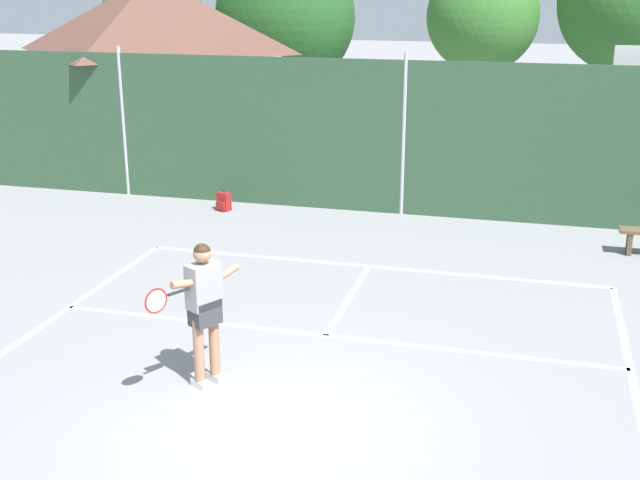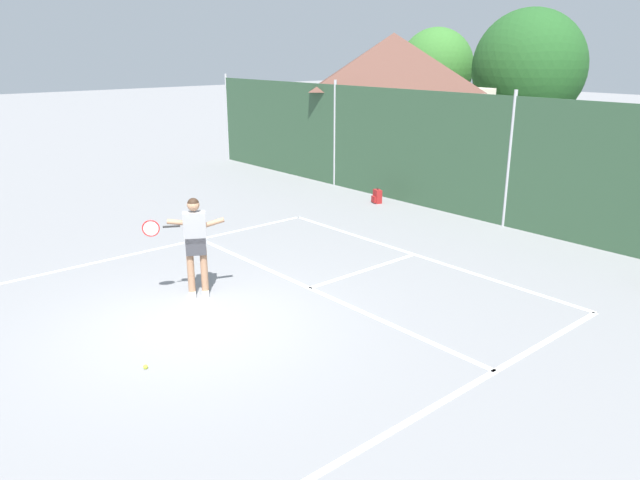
{
  "view_description": "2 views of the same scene",
  "coord_description": "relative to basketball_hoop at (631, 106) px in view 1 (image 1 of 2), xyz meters",
  "views": [
    {
      "loc": [
        2.64,
        -7.74,
        4.84
      ],
      "look_at": [
        -0.6,
        4.43,
        0.77
      ],
      "focal_mm": 45.43,
      "sensor_mm": 36.0,
      "label": 1
    },
    {
      "loc": [
        8.18,
        -4.33,
        4.35
      ],
      "look_at": [
        0.99,
        1.88,
        1.33
      ],
      "focal_mm": 33.75,
      "sensor_mm": 36.0,
      "label": 2
    }
  ],
  "objects": [
    {
      "name": "treeline_backdrop",
      "position": [
        -4.04,
        8.74,
        1.47
      ],
      "size": [
        25.01,
        4.24,
        6.38
      ],
      "color": "brown",
      "rests_on": "ground"
    },
    {
      "name": "tennis_player",
      "position": [
        -5.63,
        -9.62,
        -1.2
      ],
      "size": [
        0.67,
        1.32,
        1.85
      ],
      "color": "silver",
      "rests_on": "ground"
    },
    {
      "name": "court_markings",
      "position": [
        -4.57,
        -9.66,
        -2.31
      ],
      "size": [
        8.3,
        11.1,
        0.01
      ],
      "color": "white",
      "rests_on": "ground"
    },
    {
      "name": "backpack_red",
      "position": [
        -8.38,
        -2.05,
        -2.12
      ],
      "size": [
        0.33,
        0.32,
        0.46
      ],
      "color": "maroon",
      "rests_on": "ground"
    },
    {
      "name": "clubhouse_building",
      "position": [
        -11.95,
        2.34,
        0.24
      ],
      "size": [
        5.85,
        5.72,
        4.92
      ],
      "color": "beige",
      "rests_on": "ground"
    },
    {
      "name": "ground_plane",
      "position": [
        -4.57,
        -10.31,
        -2.31
      ],
      "size": [
        120.0,
        120.0,
        0.0
      ],
      "primitive_type": "plane",
      "color": "gray"
    },
    {
      "name": "chainlink_fence",
      "position": [
        -4.57,
        -1.31,
        -0.67
      ],
      "size": [
        26.09,
        0.09,
        3.42
      ],
      "color": "#2D4C33",
      "rests_on": "ground"
    },
    {
      "name": "basketball_hoop",
      "position": [
        0.0,
        0.0,
        0.0
      ],
      "size": [
        0.9,
        0.67,
        3.55
      ],
      "color": "#284CB2",
      "rests_on": "ground"
    }
  ]
}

